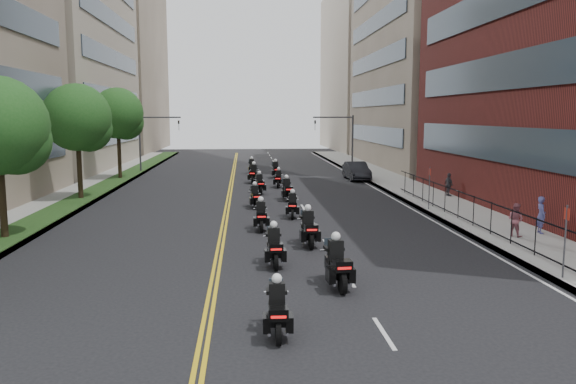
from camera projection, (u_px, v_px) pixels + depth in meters
name	position (u px, v px, depth m)	size (l,w,h in m)	color
ground	(261.00, 337.00, 14.37)	(160.00, 160.00, 0.00)	black
sidewalk_right	(418.00, 194.00, 39.98)	(4.00, 90.00, 0.15)	gray
sidewalk_left	(73.00, 197.00, 38.12)	(4.00, 90.00, 0.15)	gray
grass_strip	(85.00, 196.00, 38.17)	(2.00, 90.00, 0.04)	#1C3914
building_right_tan	(443.00, 29.00, 61.39)	(15.11, 28.00, 30.00)	#7C6C5B
building_right_far	(378.00, 69.00, 91.30)	(15.00, 28.00, 26.00)	#AA9A89
building_left_mid	(32.00, 4.00, 57.74)	(16.11, 28.00, 34.00)	#AA9A89
building_left_far	(105.00, 67.00, 87.91)	(16.00, 28.00, 26.00)	#7C6C5B
iron_fence	(482.00, 214.00, 26.96)	(0.05, 28.00, 1.50)	black
street_trees	(52.00, 124.00, 31.18)	(4.40, 38.40, 7.98)	#332416
traffic_signal_right	(343.00, 134.00, 56.09)	(4.09, 0.20, 5.60)	#3F3F44
traffic_signal_left	(150.00, 135.00, 54.60)	(4.09, 0.20, 5.60)	#3F3F44
motorcycle_0	(277.00, 311.00, 14.46)	(0.50, 2.15, 1.59)	black
motorcycle_1	(337.00, 266.00, 18.46)	(0.65, 2.48, 1.83)	black
motorcycle_2	(274.00, 248.00, 21.12)	(0.53, 2.29, 1.69)	black
motorcycle_3	(308.00, 230.00, 24.34)	(0.57, 2.43, 1.79)	black
motorcycle_4	(261.00, 217.00, 27.66)	(0.51, 2.24, 1.65)	black
motorcycle_5	(293.00, 206.00, 31.03)	(0.58, 2.14, 1.58)	black
motorcycle_6	(255.00, 197.00, 34.29)	(0.61, 2.16, 1.60)	black
motorcycle_7	(287.00, 190.00, 37.24)	(0.63, 2.30, 1.70)	black
motorcycle_8	(260.00, 185.00, 40.44)	(0.61, 2.22, 1.64)	black
motorcycle_9	(279.00, 179.00, 43.97)	(0.63, 2.12, 1.57)	black
motorcycle_10	(254.00, 174.00, 46.82)	(0.73, 2.42, 1.79)	black
motorcycle_11	(276.00, 171.00, 50.20)	(0.62, 2.36, 1.74)	black
motorcycle_12	(252.00, 167.00, 53.83)	(0.64, 2.26, 1.67)	black
parked_sedan	(356.00, 171.00, 48.95)	(1.66, 4.77, 1.57)	black
pedestrian_a	(541.00, 215.00, 26.15)	(0.63, 0.42, 1.74)	#4C4D8C
pedestrian_b	(515.00, 220.00, 25.49)	(0.74, 0.58, 1.53)	#95515C
pedestrian_c	(449.00, 185.00, 38.15)	(0.92, 0.38, 1.57)	#3B3B42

